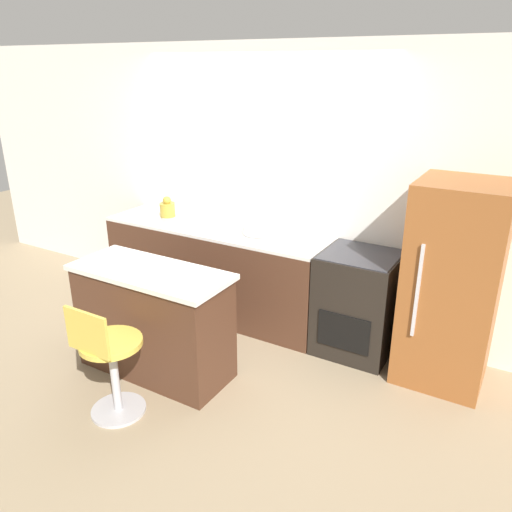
{
  "coord_description": "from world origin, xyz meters",
  "views": [
    {
      "loc": [
        2.35,
        -3.48,
        2.4
      ],
      "look_at": [
        0.46,
        -0.25,
        0.95
      ],
      "focal_mm": 35.0,
      "sensor_mm": 36.0,
      "label": 1
    }
  ],
  "objects": [
    {
      "name": "ground_plane",
      "position": [
        0.0,
        0.0,
        0.0
      ],
      "size": [
        14.0,
        14.0,
        0.0
      ],
      "primitive_type": "plane",
      "color": "#998466"
    },
    {
      "name": "oven_range",
      "position": [
        1.14,
        0.32,
        0.46
      ],
      "size": [
        0.64,
        0.62,
        0.91
      ],
      "color": "black",
      "rests_on": "ground_plane"
    },
    {
      "name": "kitchen_island",
      "position": [
        -0.17,
        -0.82,
        0.45
      ],
      "size": [
        1.31,
        0.56,
        0.91
      ],
      "color": "#4C2D1E",
      "rests_on": "ground_plane"
    },
    {
      "name": "back_counter",
      "position": [
        -0.35,
        0.32,
        0.45
      ],
      "size": [
        2.32,
        0.61,
        0.91
      ],
      "color": "#4C2D1E",
      "rests_on": "ground_plane"
    },
    {
      "name": "kettle",
      "position": [
        -0.96,
        0.36,
        1.0
      ],
      "size": [
        0.16,
        0.16,
        0.21
      ],
      "color": "#B29333",
      "rests_on": "back_counter"
    },
    {
      "name": "mixing_bowl",
      "position": [
        0.12,
        0.36,
        0.95
      ],
      "size": [
        0.3,
        0.3,
        0.07
      ],
      "color": "white",
      "rests_on": "back_counter"
    },
    {
      "name": "refrigerator",
      "position": [
        1.89,
        0.3,
        0.81
      ],
      "size": [
        0.67,
        0.69,
        1.62
      ],
      "color": "#995628",
      "rests_on": "ground_plane"
    },
    {
      "name": "wall_back",
      "position": [
        0.0,
        0.66,
        1.3
      ],
      "size": [
        8.0,
        0.06,
        2.6
      ],
      "color": "white",
      "rests_on": "ground_plane"
    },
    {
      "name": "stool_chair",
      "position": [
        -0.05,
        -1.41,
        0.44
      ],
      "size": [
        0.44,
        0.44,
        0.91
      ],
      "color": "#B7B7BC",
      "rests_on": "ground_plane"
    }
  ]
}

